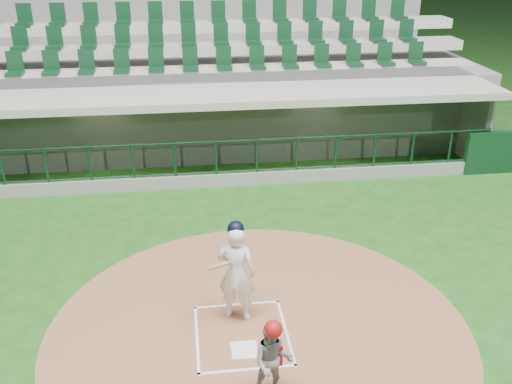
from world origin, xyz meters
TOP-DOWN VIEW (x-y plane):
  - ground at (0.00, 0.00)m, footprint 120.00×120.00m
  - dirt_circle at (0.30, -0.20)m, footprint 7.20×7.20m
  - home_plate at (0.00, -0.70)m, footprint 0.43×0.43m
  - batter_box_chalk at (0.00, -0.30)m, footprint 1.55×1.80m
  - dugout_structure at (0.16, 7.83)m, footprint 16.40×3.70m
  - seating_deck at (0.00, 10.91)m, footprint 17.00×6.72m
  - batter at (-0.03, 0.20)m, footprint 0.92×0.96m
  - catcher at (0.29, -1.72)m, footprint 0.64×0.52m

SIDE VIEW (x-z plane):
  - ground at x=0.00m, z-range 0.00..0.00m
  - dirt_circle at x=0.30m, z-range 0.00..0.01m
  - batter_box_chalk at x=0.00m, z-range 0.01..0.02m
  - home_plate at x=0.00m, z-range 0.01..0.03m
  - catcher at x=0.29m, z-range 0.00..1.31m
  - batter at x=-0.03m, z-range 0.01..1.89m
  - dugout_structure at x=0.16m, z-range -0.54..2.46m
  - seating_deck at x=0.00m, z-range -1.15..4.00m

